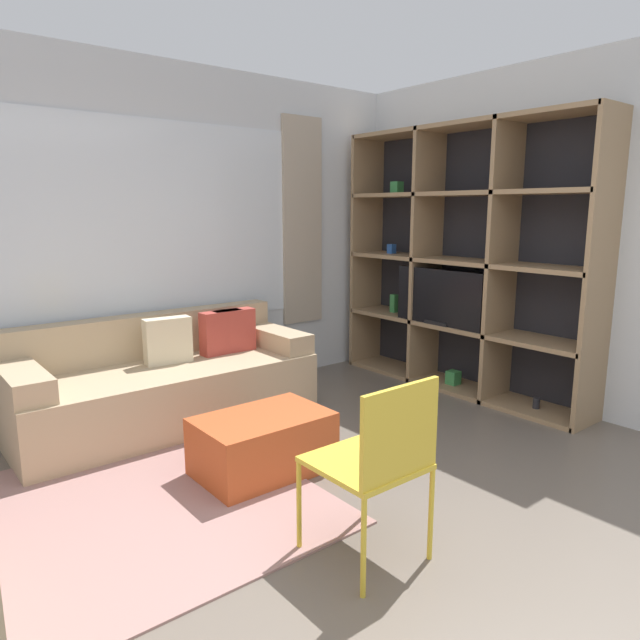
{
  "coord_description": "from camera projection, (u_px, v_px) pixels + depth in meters",
  "views": [
    {
      "loc": [
        -1.73,
        -1.1,
        1.57
      ],
      "look_at": [
        0.6,
        1.78,
        0.85
      ],
      "focal_mm": 32.0,
      "sensor_mm": 36.0,
      "label": 1
    }
  ],
  "objects": [
    {
      "name": "ottoman",
      "position": [
        263.0,
        444.0,
        3.43
      ],
      "size": [
        0.78,
        0.51,
        0.36
      ],
      "color": "#B74C23",
      "rests_on": "ground_plane"
    },
    {
      "name": "ground_plane",
      "position": [
        489.0,
        623.0,
        2.2
      ],
      "size": [
        16.0,
        16.0,
        0.0
      ],
      "primitive_type": "plane",
      "color": "#665B51"
    },
    {
      "name": "area_rug",
      "position": [
        116.0,
        514.0,
        2.98
      ],
      "size": [
        2.01,
        1.84,
        0.01
      ],
      "primitive_type": "cube",
      "color": "gray",
      "rests_on": "ground_plane"
    },
    {
      "name": "couch_main",
      "position": [
        166.0,
        383.0,
        4.23
      ],
      "size": [
        2.15,
        0.87,
        0.79
      ],
      "color": "tan",
      "rests_on": "ground_plane"
    },
    {
      "name": "wall_right",
      "position": [
        513.0,
        236.0,
        4.74
      ],
      "size": [
        0.07,
        4.44,
        2.7
      ],
      "primitive_type": "cube",
      "color": "silver",
      "rests_on": "ground_plane"
    },
    {
      "name": "shelving_unit",
      "position": [
        464.0,
        263.0,
        4.9
      ],
      "size": [
        0.43,
        2.39,
        2.26
      ],
      "color": "#232328",
      "rests_on": "ground_plane"
    },
    {
      "name": "wall_back",
      "position": [
        141.0,
        237.0,
        4.44
      ],
      "size": [
        6.19,
        0.11,
        2.7
      ],
      "color": "silver",
      "rests_on": "ground_plane"
    },
    {
      "name": "folding_chair",
      "position": [
        379.0,
        456.0,
        2.48
      ],
      "size": [
        0.44,
        0.46,
        0.86
      ],
      "rotation": [
        0.0,
        0.0,
        3.14
      ],
      "color": "gold",
      "rests_on": "ground_plane"
    }
  ]
}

